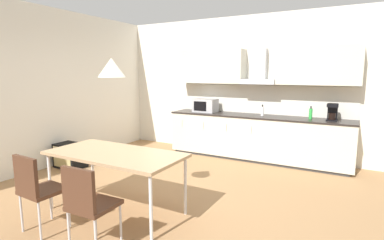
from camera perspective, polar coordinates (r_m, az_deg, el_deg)
name	(u,v)px	position (r m, az deg, el deg)	size (l,w,h in m)	color
ground_plane	(167,194)	(4.43, -4.83, -13.95)	(7.73, 7.92, 0.02)	#9E754C
wall_back	(236,86)	(6.49, 8.33, 6.40)	(6.18, 0.10, 2.87)	silver
wall_left	(42,89)	(5.96, -26.64, 5.34)	(0.10, 6.34, 2.87)	silver
kitchen_counter	(256,137)	(6.09, 12.02, -3.24)	(3.56, 0.65, 0.88)	#333333
backsplash_tile	(261,100)	(6.27, 13.04, 3.80)	(3.54, 0.02, 0.58)	silver
upper_wall_cabinets	(260,67)	(6.10, 12.85, 9.86)	(3.54, 0.40, 0.70)	beige
microwave	(205,105)	(6.41, 2.55, 2.78)	(0.48, 0.35, 0.28)	#ADADB2
coffee_maker	(332,112)	(5.79, 25.18, 1.38)	(0.18, 0.19, 0.30)	black
bottle_green	(311,114)	(5.82, 21.66, 1.14)	(0.06, 0.06, 0.23)	green
bottle_white	(262,111)	(5.99, 13.25, 1.67)	(0.06, 0.06, 0.22)	white
dining_table	(115,156)	(3.78, -14.43, -6.67)	(1.69, 0.81, 0.76)	tan
chair_near_right	(87,200)	(3.06, -19.29, -14.23)	(0.41, 0.41, 0.87)	#4C2D1E
chair_near_left	(36,186)	(3.63, -27.56, -11.01)	(0.42, 0.42, 0.87)	#4C2D1E
guitar_amp	(70,156)	(5.93, -22.18, -6.28)	(0.52, 0.37, 0.44)	black
pendant_lamp	(112,68)	(3.64, -15.08, 9.59)	(0.32, 0.32, 0.22)	silver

